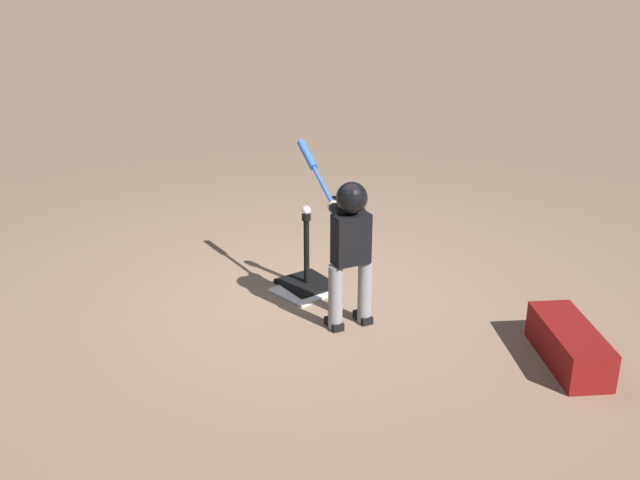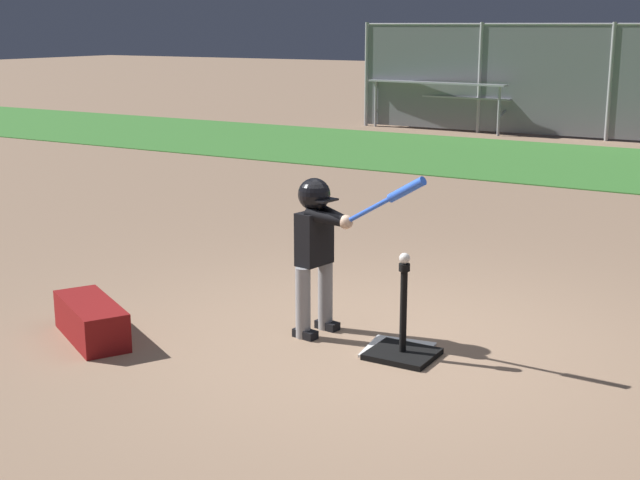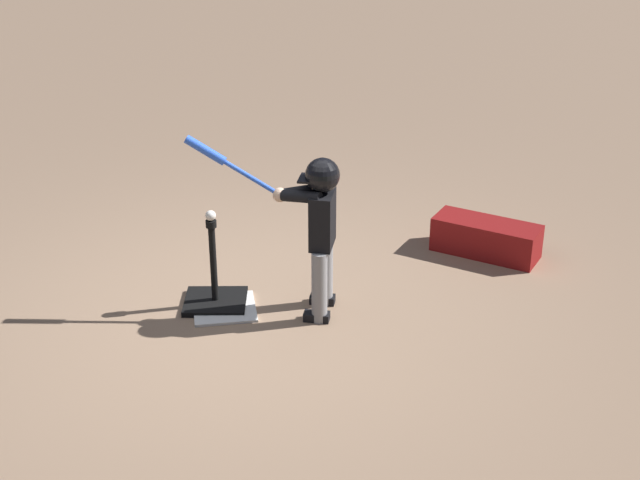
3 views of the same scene
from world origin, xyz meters
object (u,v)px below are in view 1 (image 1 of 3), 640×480
batting_tee (307,277)px  batter_child (349,235)px  baseball (306,210)px  equipment_bag (569,345)px

batting_tee → batter_child: (-0.73, 0.11, 0.65)m
batting_tee → baseball: baseball is taller
batter_child → baseball: bearing=-8.6°
batter_child → baseball: 0.74m
batter_child → batting_tee: bearing=-8.6°
equipment_bag → batter_child: bearing=63.7°
batting_tee → batter_child: bearing=171.4°
batting_tee → baseball: 0.61m
batter_child → baseball: (0.73, -0.11, -0.04)m
batter_child → baseball: size_ratio=17.15×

